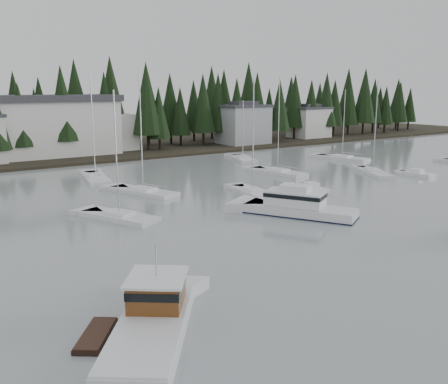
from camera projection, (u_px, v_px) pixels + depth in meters
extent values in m
cube|color=black|center=(55.00, 148.00, 106.42)|extent=(240.00, 54.00, 1.00)
cube|color=#999EA0|center=(243.00, 125.00, 110.10)|extent=(10.00, 8.00, 8.00)
cube|color=#38383D|center=(243.00, 106.00, 109.22)|extent=(10.60, 8.48, 0.50)
cube|color=#38383D|center=(243.00, 103.00, 109.10)|extent=(5.50, 4.40, 0.80)
cube|color=silver|center=(309.00, 123.00, 124.00)|extent=(9.00, 7.00, 7.00)
cube|color=#38383D|center=(310.00, 108.00, 123.23)|extent=(9.54, 7.42, 0.50)
cube|color=#38383D|center=(310.00, 105.00, 123.10)|extent=(4.95, 3.85, 0.80)
cube|color=silver|center=(49.00, 128.00, 90.42)|extent=(24.00, 10.00, 10.00)
cube|color=#38383D|center=(47.00, 98.00, 89.32)|extent=(25.00, 11.00, 1.20)
cube|color=silver|center=(108.00, 132.00, 98.99)|extent=(10.00, 8.00, 7.00)
cube|color=silver|center=(151.00, 337.00, 25.79)|extent=(8.95, 10.31, 1.49)
cube|color=silver|center=(150.00, 323.00, 25.62)|extent=(8.77, 10.10, 0.14)
cube|color=#542C10|center=(157.00, 292.00, 27.48)|extent=(4.11, 4.17, 1.60)
cube|color=white|center=(156.00, 277.00, 27.30)|extent=(4.64, 4.71, 0.14)
cube|color=black|center=(157.00, 287.00, 27.41)|extent=(4.20, 4.25, 0.46)
cylinder|color=#A5A8AD|center=(156.00, 260.00, 27.10)|extent=(0.08, 0.08, 1.83)
cube|color=black|center=(96.00, 339.00, 25.95)|extent=(3.30, 3.76, 0.63)
cube|color=silver|center=(300.00, 214.00, 50.68)|extent=(8.51, 11.46, 1.63)
cube|color=black|center=(300.00, 215.00, 50.70)|extent=(8.57, 11.52, 0.22)
cube|color=white|center=(295.00, 198.00, 50.59)|extent=(5.33, 6.47, 1.48)
cube|color=black|center=(295.00, 195.00, 50.52)|extent=(5.42, 6.55, 0.41)
cube|color=white|center=(295.00, 188.00, 50.37)|extent=(3.24, 3.56, 0.66)
cylinder|color=#A5A8AD|center=(296.00, 180.00, 50.20)|extent=(0.10, 0.10, 1.12)
cube|color=silver|center=(278.00, 174.00, 75.24)|extent=(4.45, 9.91, 1.05)
cube|color=white|center=(278.00, 169.00, 75.11)|extent=(2.57, 3.54, 0.30)
cylinder|color=#A5A8AD|center=(279.00, 124.00, 73.71)|extent=(0.14, 0.14, 13.79)
cube|color=silver|center=(119.00, 219.00, 49.31)|extent=(6.01, 8.90, 1.05)
cube|color=white|center=(119.00, 213.00, 49.18)|extent=(2.98, 3.44, 0.30)
cylinder|color=#A5A8AD|center=(116.00, 153.00, 47.96)|extent=(0.14, 0.14, 12.05)
cube|color=silver|center=(96.00, 180.00, 70.29)|extent=(4.96, 10.61, 1.05)
cube|color=white|center=(95.00, 175.00, 70.16)|extent=(2.72, 3.83, 0.30)
cylinder|color=#A5A8AD|center=(93.00, 126.00, 68.74)|extent=(0.14, 0.14, 13.96)
cube|color=silver|center=(342.00, 159.00, 90.08)|extent=(5.29, 10.17, 1.05)
cube|color=white|center=(342.00, 156.00, 89.95)|extent=(2.84, 3.72, 0.30)
cylinder|color=#A5A8AD|center=(344.00, 123.00, 88.74)|extent=(0.14, 0.14, 11.92)
cube|color=silver|center=(143.00, 194.00, 61.09)|extent=(6.02, 9.94, 1.05)
cube|color=white|center=(143.00, 189.00, 60.95)|extent=(3.02, 3.74, 0.30)
cylinder|color=#A5A8AD|center=(141.00, 133.00, 59.55)|extent=(0.14, 0.14, 13.86)
cube|color=silver|center=(372.00, 174.00, 75.05)|extent=(6.34, 9.58, 1.05)
cube|color=white|center=(373.00, 170.00, 74.91)|extent=(2.96, 3.65, 0.30)
cylinder|color=#A5A8AD|center=(375.00, 126.00, 73.58)|extent=(0.14, 0.14, 13.21)
cube|color=silver|center=(243.00, 160.00, 89.14)|extent=(5.83, 9.54, 1.05)
cube|color=white|center=(243.00, 157.00, 89.01)|extent=(2.98, 3.60, 0.30)
cylinder|color=#A5A8AD|center=(243.00, 129.00, 88.00)|extent=(0.14, 0.14, 10.02)
cube|color=silver|center=(253.00, 194.00, 60.71)|extent=(3.82, 8.66, 1.05)
cube|color=white|center=(253.00, 189.00, 60.58)|extent=(2.21, 3.08, 0.30)
cylinder|color=#A5A8AD|center=(253.00, 135.00, 59.23)|extent=(0.14, 0.14, 13.32)
cube|color=silver|center=(311.00, 190.00, 62.96)|extent=(2.89, 5.61, 0.90)
cube|color=white|center=(311.00, 185.00, 62.82)|extent=(1.71, 1.90, 0.55)
cube|color=silver|center=(416.00, 175.00, 73.43)|extent=(2.72, 5.29, 0.90)
cube|color=white|center=(417.00, 171.00, 73.29)|extent=(1.66, 1.78, 0.55)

